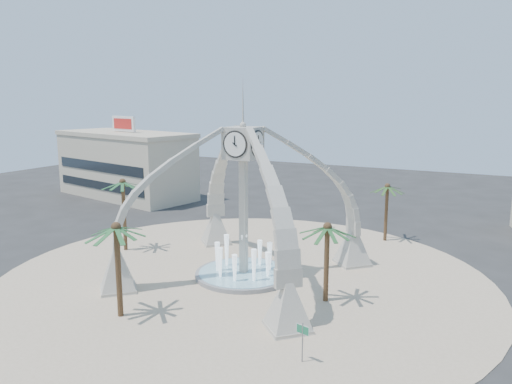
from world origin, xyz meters
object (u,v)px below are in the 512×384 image
at_px(palm_south, 116,228).
at_px(palm_west, 123,183).
at_px(clock_tower, 243,200).
at_px(palm_north, 387,187).
at_px(fountain, 244,273).
at_px(street_sign, 303,335).
at_px(palm_east, 327,228).

bearing_deg(palm_south, palm_west, 130.46).
xyz_separation_m(clock_tower, palm_north, (7.90, 15.91, -0.85)).
xyz_separation_m(palm_west, palm_south, (9.90, -11.60, -0.47)).
xyz_separation_m(fountain, street_sign, (9.42, -10.41, 1.40)).
distance_m(fountain, palm_north, 18.56).
bearing_deg(palm_east, palm_west, 172.44).
relative_size(fountain, street_sign, 3.39).
bearing_deg(fountain, palm_east, -12.52).
height_order(fountain, street_sign, fountain).
bearing_deg(fountain, street_sign, -47.87).
relative_size(clock_tower, palm_south, 2.56).
relative_size(clock_tower, fountain, 2.24).
bearing_deg(street_sign, palm_east, 115.61).
height_order(clock_tower, palm_east, clock_tower).
height_order(palm_north, street_sign, palm_north).
distance_m(fountain, palm_east, 9.46).
bearing_deg(palm_west, palm_south, -49.54).
distance_m(clock_tower, palm_south, 11.13).
height_order(palm_east, palm_south, palm_south).
height_order(palm_south, street_sign, palm_south).
height_order(palm_east, palm_north, palm_north).
bearing_deg(clock_tower, palm_south, -109.66).
height_order(palm_east, palm_west, palm_west).
relative_size(palm_north, street_sign, 2.72).
height_order(clock_tower, palm_south, clock_tower).
bearing_deg(palm_west, fountain, -4.70).
height_order(fountain, palm_west, palm_west).
distance_m(palm_east, palm_north, 17.63).
bearing_deg(clock_tower, palm_east, -12.52).
distance_m(palm_west, street_sign, 26.25).
xyz_separation_m(palm_north, street_sign, (1.52, -26.33, -3.96)).
height_order(clock_tower, palm_west, clock_tower).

